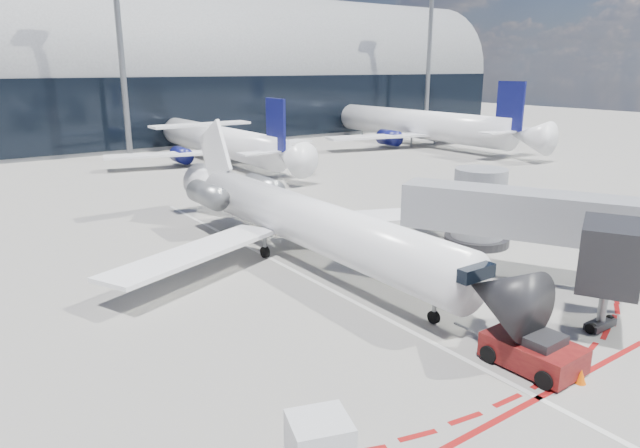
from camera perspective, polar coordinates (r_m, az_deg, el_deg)
ground at (r=28.50m, az=1.51°, el=-6.82°), size 260.00×260.00×0.00m
apron_centerline at (r=30.00m, az=-0.79°, el=-5.62°), size 0.25×40.00×0.01m
apron_stop_bar at (r=21.43m, az=21.02°, el=-15.93°), size 14.00×0.25×0.01m
terminal_building at (r=87.53m, az=-25.52°, el=12.53°), size 150.00×24.15×24.00m
jet_bridge at (r=32.32m, az=18.92°, el=0.66°), size 10.03×15.20×4.90m
light_mast_centre at (r=72.17m, az=-19.29°, el=16.00°), size 0.70×0.70×25.00m
light_mast_east at (r=98.96m, az=10.85°, el=16.20°), size 0.70×0.70×25.00m
regional_jet at (r=32.58m, az=-2.08°, el=0.58°), size 23.65×29.17×7.30m
pushback_tug at (r=23.04m, az=20.56°, el=-11.84°), size 2.40×5.41×1.40m
ramp_worker at (r=23.70m, az=19.15°, el=-10.39°), size 0.70×0.66×1.62m
safety_cone_right at (r=22.73m, az=24.65°, el=-13.68°), size 0.39×0.39×0.54m
bg_airliner_0 at (r=67.50m, az=-10.23°, el=10.24°), size 30.48×32.27×9.86m
bg_airliner_1 at (r=82.85m, az=9.93°, el=11.73°), size 35.34×37.42×11.43m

